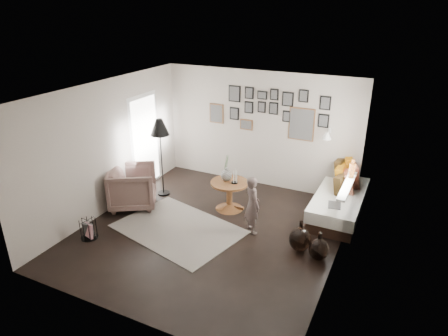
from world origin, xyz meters
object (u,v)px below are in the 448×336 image
at_px(vase, 226,173).
at_px(daybed, 340,198).
at_px(floor_lamp, 160,130).
at_px(demijohn_small, 319,249).
at_px(demijohn_large, 300,239).
at_px(magazine_basket, 88,229).
at_px(pedestal_table, 229,196).
at_px(child, 252,205).
at_px(armchair, 133,187).

distance_m(vase, daybed, 2.33).
xyz_separation_m(floor_lamp, demijohn_small, (3.66, -0.93, -1.28)).
bearing_deg(demijohn_large, magazine_basket, -160.18).
relative_size(floor_lamp, demijohn_large, 3.03).
relative_size(magazine_basket, demijohn_large, 0.64).
height_order(pedestal_table, daybed, daybed).
bearing_deg(child, daybed, -90.29).
bearing_deg(floor_lamp, child, -14.36).
distance_m(pedestal_table, vase, 0.50).
distance_m(daybed, floor_lamp, 3.92).
bearing_deg(vase, armchair, -156.67).
xyz_separation_m(demijohn_large, child, (-0.97, 0.22, 0.33)).
distance_m(pedestal_table, demijohn_small, 2.27).
bearing_deg(demijohn_small, child, 165.71).
bearing_deg(armchair, pedestal_table, -100.14).
relative_size(daybed, armchair, 2.26).
xyz_separation_m(vase, daybed, (2.14, 0.80, -0.44)).
distance_m(daybed, magazine_basket, 4.84).
xyz_separation_m(armchair, floor_lamp, (0.24, 0.73, 1.05)).
distance_m(armchair, floor_lamp, 1.30).
bearing_deg(magazine_basket, vase, 50.77).
height_order(pedestal_table, vase, vase).
relative_size(pedestal_table, demijohn_large, 1.36).
distance_m(vase, armchair, 1.95).
height_order(vase, child, vase).
distance_m(daybed, child, 1.96).
distance_m(pedestal_table, magazine_basket, 2.77).
bearing_deg(pedestal_table, floor_lamp, -179.53).
bearing_deg(pedestal_table, magazine_basket, -130.77).
relative_size(vase, demijohn_large, 0.97).
relative_size(floor_lamp, magazine_basket, 4.75).
bearing_deg(magazine_basket, demijohn_large, 19.82).
relative_size(daybed, floor_lamp, 1.23).
bearing_deg(armchair, vase, -98.69).
xyz_separation_m(pedestal_table, demijohn_large, (1.71, -0.83, -0.06)).
distance_m(vase, child, 1.06).
xyz_separation_m(armchair, demijohn_large, (3.55, -0.09, -0.21)).
bearing_deg(demijohn_large, armchair, 178.59).
distance_m(vase, demijohn_small, 2.41).
xyz_separation_m(pedestal_table, vase, (-0.08, 0.02, 0.49)).
bearing_deg(pedestal_table, armchair, -158.12).
bearing_deg(floor_lamp, demijohn_large, -13.83).
bearing_deg(pedestal_table, daybed, 21.75).
xyz_separation_m(pedestal_table, daybed, (2.06, 0.82, 0.05)).
bearing_deg(armchair, demijohn_large, -123.43).
xyz_separation_m(armchair, child, (2.58, 0.13, 0.13)).
bearing_deg(magazine_basket, daybed, 37.03).
xyz_separation_m(pedestal_table, magazine_basket, (-1.81, -2.09, -0.10)).
height_order(armchair, magazine_basket, armchair).
bearing_deg(daybed, armchair, -158.06).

